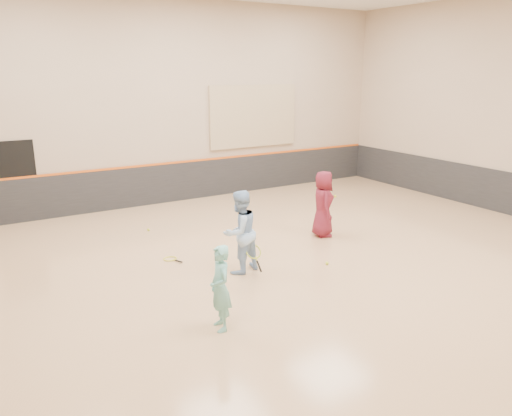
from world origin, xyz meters
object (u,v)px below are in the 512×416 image
girl (220,288)px  spare_racket (170,258)px  young_man (323,204)px  instructor (240,232)px

girl → spare_racket: bearing=-178.6°
girl → young_man: young_man is taller
young_man → instructor: bearing=133.9°
girl → instructor: (1.39, 1.86, 0.15)m
instructor → spare_racket: bearing=-70.8°
young_man → girl: bearing=148.9°
spare_racket → young_man: bearing=-6.0°
instructor → young_man: instructor is taller
girl → young_man: 5.12m
young_man → spare_racket: size_ratio=2.46×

